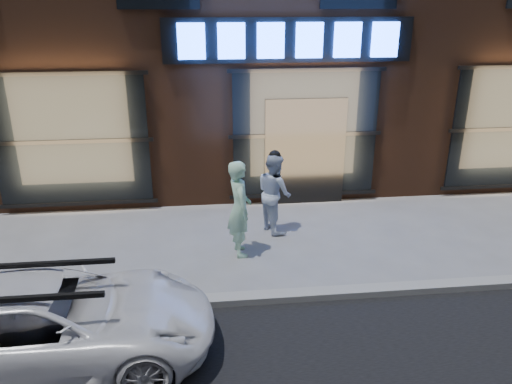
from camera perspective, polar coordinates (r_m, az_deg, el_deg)
ground at (r=8.21m, az=10.90°, el=-11.51°), size 90.00×90.00×0.00m
curb at (r=8.18m, az=10.93°, el=-11.16°), size 60.00×0.25×0.12m
man_bowtie at (r=8.92m, az=-1.90°, el=-1.90°), size 0.51×0.70×1.78m
man_cap at (r=9.89m, az=2.10°, el=-0.06°), size 0.85×0.95×1.61m
white_suv at (r=6.99m, az=-22.43°, el=-13.66°), size 4.23×2.14×1.15m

